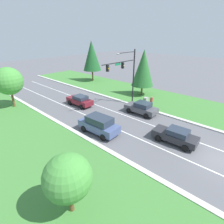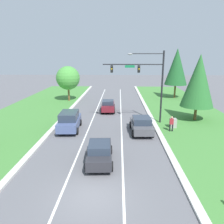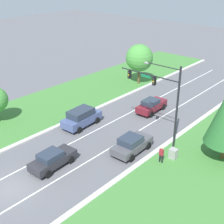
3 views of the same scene
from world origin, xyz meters
TOP-DOWN VIEW (x-y plane):
  - ground_plane at (0.00, 0.00)m, footprint 160.00×160.00m
  - curb_strip_right at (5.65, 0.00)m, footprint 0.50×90.00m
  - lane_stripe_inner_left at (-1.80, 0.00)m, footprint 0.14×81.00m
  - lane_stripe_inner_right at (1.80, 0.00)m, footprint 0.14×81.00m
  - traffic_signal_mast at (4.52, 14.18)m, footprint 6.84×0.41m
  - burgundy_sedan at (-0.05, 19.58)m, footprint 2.07×4.59m
  - slate_blue_suv at (-3.77, 11.35)m, footprint 2.39×4.89m
  - graphite_sedan at (3.82, 10.74)m, footprint 2.27×4.58m
  - charcoal_sedan at (0.08, 4.14)m, footprint 2.13×4.52m
  - utility_cabinet at (7.47, 12.34)m, footprint 0.70×0.60m
  - pedestrian at (6.97, 11.05)m, footprint 0.40×0.24m
  - conifer_near_right_tree at (10.88, 15.39)m, footprint 3.87×3.87m
  - oak_near_left_tree at (-7.25, 26.55)m, footprint 4.01×4.01m
  - conifer_far_right_tree at (11.91, 29.92)m, footprint 4.07×4.07m

SIDE VIEW (x-z plane):
  - ground_plane at x=0.00m, z-range 0.00..0.00m
  - lane_stripe_inner_left at x=-1.80m, z-range 0.00..0.01m
  - lane_stripe_inner_right at x=1.80m, z-range 0.00..0.01m
  - curb_strip_right at x=5.65m, z-range 0.00..0.15m
  - utility_cabinet at x=7.47m, z-range 0.00..1.08m
  - charcoal_sedan at x=0.08m, z-range 0.02..1.62m
  - burgundy_sedan at x=-0.05m, z-range 0.03..1.65m
  - graphite_sedan at x=3.82m, z-range 0.01..1.72m
  - pedestrian at x=6.97m, z-range 0.09..1.78m
  - slate_blue_suv at x=-3.77m, z-range 0.03..2.04m
  - oak_near_left_tree at x=-7.25m, z-range 1.00..7.04m
  - conifer_near_right_tree at x=10.88m, z-range 0.88..8.86m
  - traffic_signal_mast at x=4.52m, z-range 1.32..9.61m
  - conifer_far_right_tree at x=11.91m, z-range 1.26..10.32m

